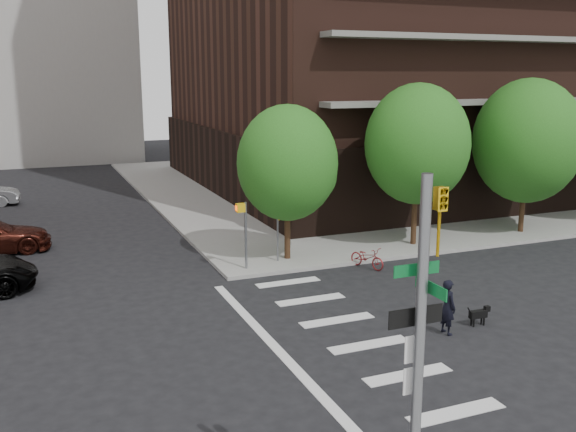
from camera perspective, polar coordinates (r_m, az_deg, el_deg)
ground at (r=17.40m, az=-1.68°, el=-12.91°), size 120.00×120.00×0.00m
sidewalk_ne at (r=46.82m, az=11.78°, el=3.14°), size 39.00×33.00×0.15m
crosswalk at (r=18.22m, az=4.97°, el=-11.72°), size 3.85×13.00×0.01m
tree_a at (r=25.32m, az=-0.05°, el=4.73°), size 4.00×4.00×5.90m
tree_b at (r=28.08m, az=11.42°, el=6.28°), size 4.50×4.50×6.65m
tree_c at (r=31.79m, az=20.52°, el=6.26°), size 5.00×5.00×6.80m
traffic_signal at (r=10.01m, az=11.47°, el=-16.16°), size 0.90×0.75×6.00m
pedestrian_signal at (r=24.60m, az=-3.17°, el=-0.70°), size 2.18×0.67×2.60m
scooter at (r=25.41m, az=7.05°, el=-3.68°), size 1.12×1.71×0.85m
dog_walker at (r=19.45m, az=13.99°, el=-7.85°), size 0.63×0.44×1.65m
dog at (r=20.48m, az=16.63°, el=-8.34°), size 0.68×0.21×0.58m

